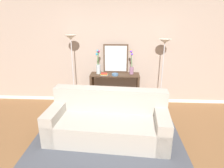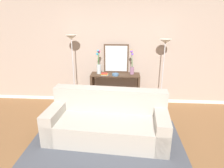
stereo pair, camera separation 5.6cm
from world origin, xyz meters
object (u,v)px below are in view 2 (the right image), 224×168
Objects in this scene: vase_tall_flowers at (99,65)px; vase_short_flowers at (132,66)px; fruit_bowl at (115,74)px; floor_lamp_right at (164,55)px; book_row_under_console at (103,103)px; wall_mirror at (116,59)px; floor_lamp_left at (72,51)px; couch at (107,122)px; book_stack at (104,74)px; console_table at (115,85)px.

vase_short_flowers reaches higher than vase_tall_flowers.
vase_tall_flowers is at bearing 159.73° from fruit_bowl.
floor_lamp_right is 1.93m from book_row_under_console.
wall_mirror is 1.20m from book_row_under_console.
fruit_bowl is (-0.39, -0.16, -0.18)m from vase_short_flowers.
vase_short_flowers is (1.42, 0.05, -0.35)m from floor_lamp_left.
floor_lamp_left reaches higher than couch.
book_row_under_console is at bearing -177.28° from vase_short_flowers.
book_row_under_console is at bearing 179.18° from floor_lamp_right.
vase_tall_flowers is 0.28m from book_stack.
book_stack is (-0.26, 0.01, -0.00)m from fruit_bowl.
floor_lamp_left is at bearing 174.31° from fruit_bowl.
fruit_bowl is 0.89m from book_row_under_console.
wall_mirror reaches higher than console_table.
floor_lamp_right is (1.13, -0.02, 0.76)m from console_table.
book_row_under_console is (-0.32, -0.16, -1.14)m from wall_mirror.
floor_lamp_left is 4.99× the size of book_row_under_console.
vase_short_flowers is 3.87× the size of fruit_bowl.
vase_tall_flowers reaches higher than fruit_bowl.
fruit_bowl is (0.41, -0.15, -0.18)m from vase_tall_flowers.
fruit_bowl is at bearing -86.09° from console_table.
couch is 11.90× the size of book_stack.
floor_lamp_right is (1.20, 1.34, 1.03)m from couch.
book_row_under_console is at bearing 116.65° from book_stack.
vase_tall_flowers is at bearing 175.89° from console_table.
floor_lamp_left is 2.99× the size of vase_short_flowers.
floor_lamp_left is 1.07m from wall_mirror.
vase_short_flowers reaches higher than console_table.
vase_short_flowers reaches higher than couch.
vase_short_flowers is at bearing 175.78° from floor_lamp_right.
floor_lamp_left reaches higher than book_stack.
book_row_under_console is at bearing 1.65° from floor_lamp_left.
floor_lamp_right reaches higher than vase_short_flowers.
floor_lamp_right is at bearing -4.22° from vase_short_flowers.
vase_short_flowers is (0.40, 0.03, 0.47)m from console_table.
book_stack is (-0.65, -0.15, -0.18)m from vase_short_flowers.
floor_lamp_left is at bearing -177.82° from vase_short_flowers.
book_stack reaches higher than couch.
vase_tall_flowers is 1.01m from book_row_under_console.
console_table is at bearing 93.91° from fruit_bowl.
fruit_bowl is 0.81× the size of book_stack.
console_table is at bearing -175.17° from vase_short_flowers.
couch is at bearing -93.72° from fruit_bowl.
vase_tall_flowers reaches higher than book_stack.
vase_tall_flowers is at bearing -179.68° from vase_short_flowers.
fruit_bowl is (0.01, -0.12, 0.30)m from console_table.
console_table is at bearing 24.29° from book_stack.
vase_short_flowers is at bearing 0.32° from vase_tall_flowers.
console_table is 0.32m from fruit_bowl.
book_stack is (0.15, -0.14, -0.19)m from vase_tall_flowers.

